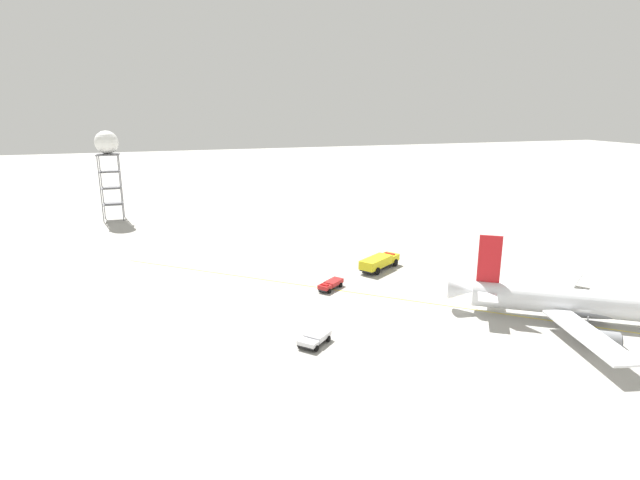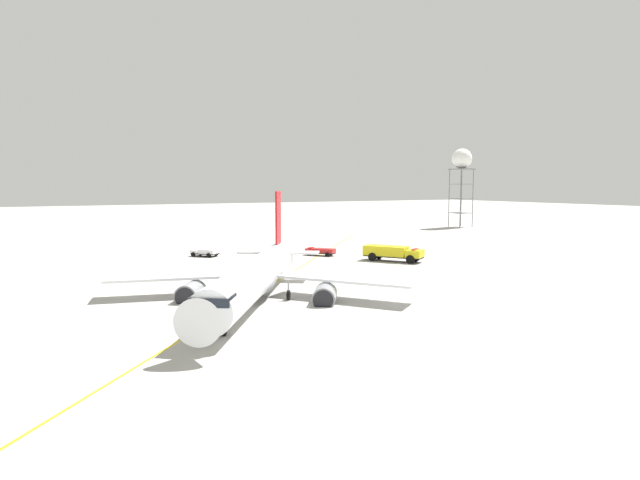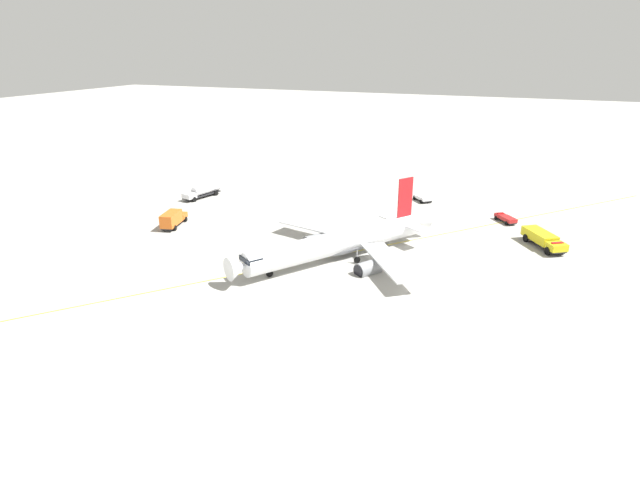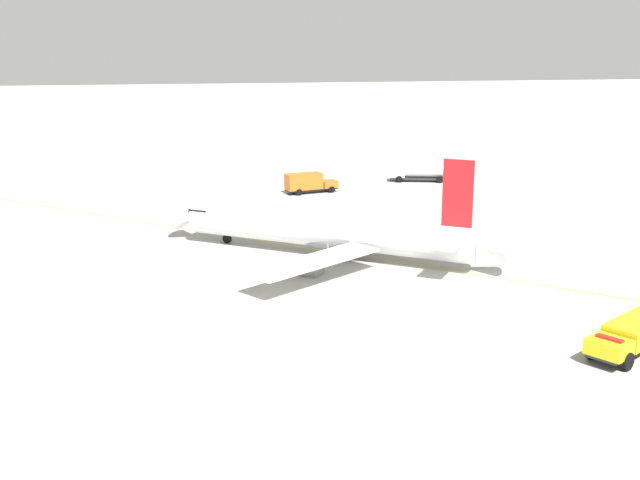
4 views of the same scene
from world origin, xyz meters
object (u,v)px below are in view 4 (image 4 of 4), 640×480
(airliner_main, at_px, (330,233))
(fire_tender_truck, at_px, (633,333))
(catering_truck_truck, at_px, (308,182))
(fuel_tanker_truck, at_px, (422,172))

(airliner_main, height_order, fire_tender_truck, airliner_main)
(airliner_main, xyz_separation_m, catering_truck_truck, (-35.55, 2.86, -0.96))
(catering_truck_truck, bearing_deg, airliner_main, -108.96)
(airliner_main, bearing_deg, fuel_tanker_truck, -85.14)
(fire_tender_truck, bearing_deg, catering_truck_truck, -110.84)
(airliner_main, bearing_deg, fire_tender_truck, 154.06)
(catering_truck_truck, bearing_deg, fire_tender_truck, -91.21)
(airliner_main, distance_m, catering_truck_truck, 35.67)
(airliner_main, relative_size, fuel_tanker_truck, 3.44)
(fuel_tanker_truck, bearing_deg, catering_truck_truck, 32.35)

